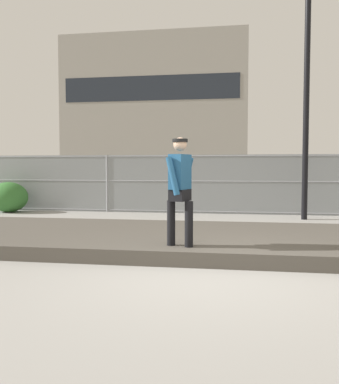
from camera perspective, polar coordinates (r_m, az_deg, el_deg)
ground_plane at (r=5.84m, az=5.68°, el=-11.16°), size 120.00×120.00×0.00m
gravel_berm at (r=7.94m, az=6.67°, el=-6.42°), size 13.37×3.59×0.23m
skateboard at (r=6.69m, az=1.40°, el=-8.77°), size 0.82×0.44×0.07m
skater at (r=6.55m, az=1.42°, el=0.47°), size 0.71×0.62×1.85m
chain_fence at (r=13.31m, az=7.76°, el=1.07°), size 23.40×0.06×1.85m
street_lamp at (r=12.61m, az=18.02°, el=14.81°), size 0.44×0.44×6.37m
parked_car_near at (r=16.49m, az=-2.72°, el=1.21°), size 4.40×1.95×1.66m
parked_car_mid at (r=16.46m, az=17.81°, el=1.05°), size 4.53×2.22×1.66m
library_building at (r=48.96m, az=-1.41°, el=10.66°), size 19.69×10.08×15.30m
shrub_left at (r=14.64m, az=-20.86°, el=-0.65°), size 1.27×1.04×0.98m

